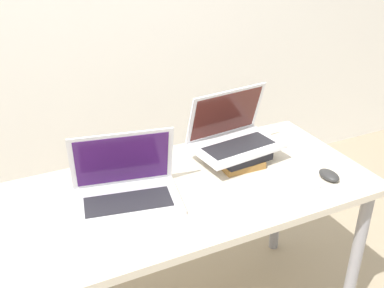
{
  "coord_description": "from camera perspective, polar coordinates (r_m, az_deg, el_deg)",
  "views": [
    {
      "loc": [
        -0.61,
        -0.96,
        1.65
      ],
      "look_at": [
        0.01,
        0.34,
        0.91
      ],
      "focal_mm": 42.0,
      "sensor_mm": 36.0,
      "label": 1
    }
  ],
  "objects": [
    {
      "name": "desk",
      "position": [
        1.75,
        -0.33,
        -7.86
      ],
      "size": [
        1.41,
        0.67,
        0.73
      ],
      "color": "beige",
      "rests_on": "ground_plane"
    },
    {
      "name": "laptop_left",
      "position": [
        1.63,
        -8.38,
        -5.45
      ],
      "size": [
        0.41,
        0.31,
        0.25
      ],
      "color": "silver",
      "rests_on": "desk"
    },
    {
      "name": "book_stack",
      "position": [
        1.88,
        5.49,
        -1.09
      ],
      "size": [
        0.22,
        0.25,
        0.07
      ],
      "color": "olive",
      "rests_on": "desk"
    },
    {
      "name": "wireless_keyboard",
      "position": [
        1.7,
        11.02,
        -5.73
      ],
      "size": [
        0.3,
        0.12,
        0.01
      ],
      "color": "silver",
      "rests_on": "desk"
    },
    {
      "name": "mouse",
      "position": [
        1.82,
        17.01,
        -3.8
      ],
      "size": [
        0.06,
        0.1,
        0.03
      ],
      "color": "#2D2D2D",
      "rests_on": "desk"
    },
    {
      "name": "laptop_on_books",
      "position": [
        1.85,
        5.25,
        1.15
      ],
      "size": [
        0.38,
        0.27,
        0.23
      ],
      "color": "silver",
      "rests_on": "book_stack"
    }
  ]
}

